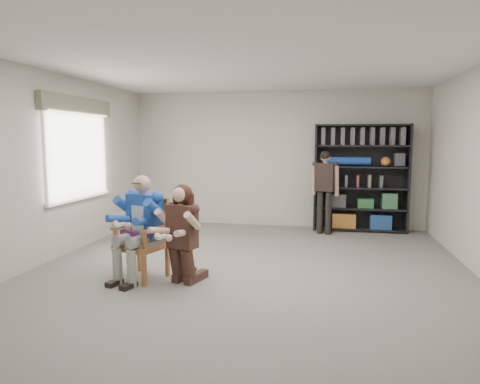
% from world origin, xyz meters
% --- Properties ---
extents(room_shell, '(6.00, 7.00, 2.80)m').
position_xyz_m(room_shell, '(0.00, 0.00, 1.40)').
color(room_shell, beige).
rests_on(room_shell, ground).
extents(floor, '(6.00, 7.00, 0.01)m').
position_xyz_m(floor, '(0.00, 0.00, 0.00)').
color(floor, slate).
rests_on(floor, ground).
extents(window_left, '(0.16, 2.00, 1.75)m').
position_xyz_m(window_left, '(-2.95, 1.00, 1.63)').
color(window_left, silver).
rests_on(window_left, room_shell).
extents(armchair, '(0.75, 0.74, 1.04)m').
position_xyz_m(armchair, '(-1.32, -0.32, 0.52)').
color(armchair, '#9F5832').
rests_on(armchair, floor).
extents(seated_man, '(0.80, 0.95, 1.36)m').
position_xyz_m(seated_man, '(-1.32, -0.32, 0.68)').
color(seated_man, '#1D519C').
rests_on(seated_man, floor).
extents(kneeling_woman, '(0.75, 0.95, 1.24)m').
position_xyz_m(kneeling_woman, '(-0.74, -0.44, 0.62)').
color(kneeling_woman, '#37231A').
rests_on(kneeling_woman, floor).
extents(bookshelf, '(1.80, 0.38, 2.10)m').
position_xyz_m(bookshelf, '(1.70, 3.28, 1.05)').
color(bookshelf, black).
rests_on(bookshelf, floor).
extents(standing_man, '(0.54, 0.38, 1.60)m').
position_xyz_m(standing_man, '(1.01, 2.84, 0.80)').
color(standing_man, black).
rests_on(standing_man, floor).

